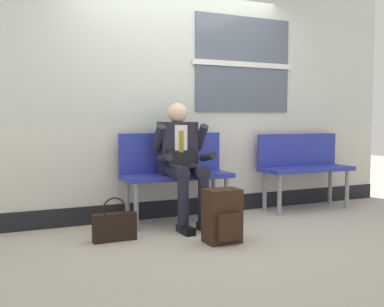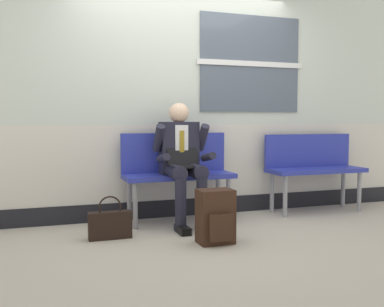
% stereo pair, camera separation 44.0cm
% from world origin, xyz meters
% --- Properties ---
extents(ground_plane, '(18.00, 18.00, 0.00)m').
position_xyz_m(ground_plane, '(0.00, 0.00, 0.00)').
color(ground_plane, '#B2A899').
extents(station_wall, '(5.83, 0.16, 2.82)m').
position_xyz_m(station_wall, '(0.01, 0.56, 1.40)').
color(station_wall, beige).
rests_on(station_wall, ground).
extents(bench_with_person, '(1.17, 0.42, 0.95)m').
position_xyz_m(bench_with_person, '(-0.15, 0.28, 0.57)').
color(bench_with_person, '#28339E').
rests_on(bench_with_person, ground).
extents(bench_empty, '(1.17, 0.42, 0.92)m').
position_xyz_m(bench_empty, '(1.56, 0.28, 0.56)').
color(bench_empty, '#28339E').
rests_on(bench_empty, ground).
extents(person_seated, '(0.57, 0.70, 1.27)m').
position_xyz_m(person_seated, '(-0.15, 0.08, 0.69)').
color(person_seated, '#1E1E2D').
rests_on(person_seated, ground).
extents(backpack, '(0.31, 0.26, 0.48)m').
position_xyz_m(backpack, '(-0.09, -0.68, 0.24)').
color(backpack, '#331E14').
rests_on(backpack, ground).
extents(handbag, '(0.39, 0.10, 0.40)m').
position_xyz_m(handbag, '(-0.95, -0.23, 0.14)').
color(handbag, black).
rests_on(handbag, ground).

